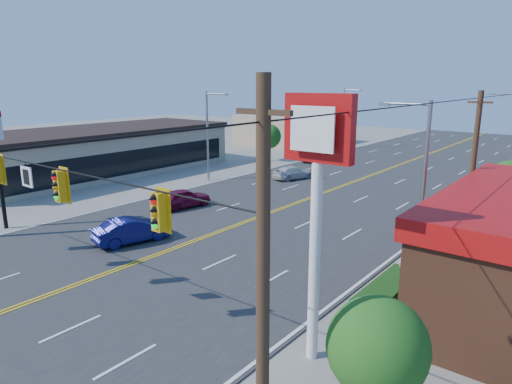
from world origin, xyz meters
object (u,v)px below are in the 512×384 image
Objects in this scene: signal_span at (12,187)px; car_silver at (315,157)px; car_magenta at (183,199)px; car_white at (293,173)px; kfc_pylon at (317,177)px; car_blue at (133,231)px.

signal_span is 6.21× the size of car_silver.
car_magenta is 1.00× the size of car_white.
signal_span is 6.03× the size of car_magenta.
signal_span is 15.64m from car_magenta.
car_magenta is 13.08m from car_white.
signal_span is at bearing 122.24° from car_magenta.
signal_span is at bearing 118.40° from car_white.
car_silver is at bearing -52.46° from car_white.
car_white is (-16.05, 23.03, -5.46)m from kfc_pylon.
car_blue is (-13.60, 3.18, -5.35)m from kfc_pylon.
signal_span is 6.01× the size of car_white.
car_magenta is at bearing -50.16° from car_blue.
kfc_pylon is at bearing 159.53° from car_magenta.
kfc_pylon reaches higher than car_white.
kfc_pylon is at bearing 110.63° from car_silver.
car_silver is at bearing 120.81° from kfc_pylon.
signal_span is 27.81m from car_white.
kfc_pylon is at bearing -178.23° from car_blue.
car_silver is (-3.37, 9.52, -0.04)m from car_white.
car_white is at bearing 124.87° from kfc_pylon.
car_blue is (3.15, -6.79, 0.01)m from car_magenta.
car_blue is at bearing 91.02° from car_silver.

